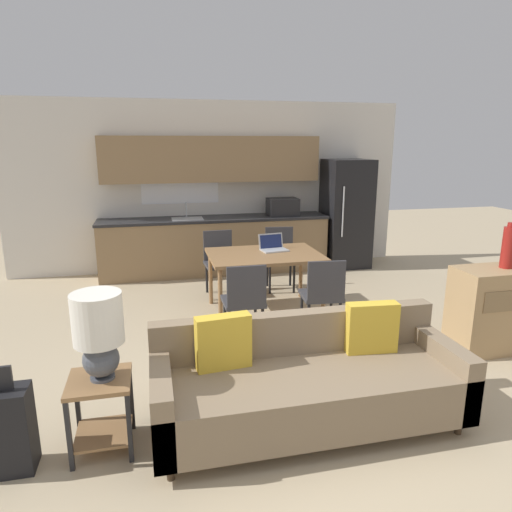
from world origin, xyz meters
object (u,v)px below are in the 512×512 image
credenza (498,309)px  dining_chair_far_left (220,259)px  dining_chair_far_right (280,255)px  laptop (273,246)px  dining_table (265,259)px  table_lamp (98,330)px  couch (307,381)px  dining_chair_near_left (244,299)px  vase (508,247)px  refrigerator (346,214)px  side_table (101,403)px  dining_chair_near_right (323,293)px

credenza → dining_chair_far_left: size_ratio=1.04×
dining_chair_far_right → laptop: 0.81m
dining_table → table_lamp: 2.87m
couch → credenza: size_ratio=2.48×
dining_chair_far_right → dining_chair_near_left: size_ratio=1.00×
couch → dining_chair_near_left: (-0.17, 1.46, 0.16)m
credenza → table_lamp: bearing=-168.7°
dining_table → couch: 2.37m
couch → vase: bearing=18.4°
refrigerator → table_lamp: refrigerator is taller
couch → dining_chair_far_right: dining_chair_far_right is taller
side_table → dining_chair_far_left: bearing=67.6°
dining_chair_near_right → dining_chair_far_right: bearing=-84.4°
couch → dining_chair_near_left: dining_chair_near_left is taller
side_table → table_lamp: table_lamp is taller
dining_chair_near_right → table_lamp: bearing=40.3°
refrigerator → side_table: 5.50m
couch → dining_chair_far_left: bearing=93.2°
side_table → dining_chair_near_right: bearing=34.0°
refrigerator → table_lamp: size_ratio=2.99×
credenza → dining_chair_near_right: dining_chair_near_right is taller
refrigerator → credenza: 3.42m
dining_chair_near_right → dining_table: bearing=-57.9°
dining_chair_far_left → couch: bearing=-89.6°
refrigerator → couch: refrigerator is taller
dining_table → laptop: size_ratio=3.82×
couch → dining_chair_far_left: size_ratio=2.58×
credenza → dining_chair_near_right: size_ratio=1.04×
vase → dining_chair_far_left: bearing=136.7°
credenza → laptop: bearing=137.5°
couch → dining_chair_near_right: (0.68, 1.46, 0.16)m
dining_table → dining_chair_near_right: (0.42, -0.87, -0.18)m
refrigerator → dining_chair_near_right: refrigerator is taller
dining_chair_near_left → laptop: (0.58, 1.03, 0.30)m
vase → dining_chair_near_left: 2.65m
dining_table → table_lamp: (-1.69, -2.31, 0.19)m
table_lamp → dining_chair_far_right: 3.83m
refrigerator → dining_chair_near_left: refrigerator is taller
dining_chair_near_right → dining_chair_far_left: bearing=-56.5°
table_lamp → credenza: table_lamp is taller
dining_table → vase: bearing=-37.1°
couch → vase: size_ratio=5.00×
dining_table → dining_chair_far_left: bearing=118.7°
refrigerator → vase: (0.20, -3.38, 0.17)m
dining_table → vase: (2.06, -1.56, 0.39)m
laptop → table_lamp: bearing=-134.8°
dining_chair_far_left → dining_chair_near_left: bearing=-92.6°
credenza → dining_chair_near_left: bearing=164.2°
dining_chair_near_right → laptop: 1.11m
refrigerator → laptop: size_ratio=5.06×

